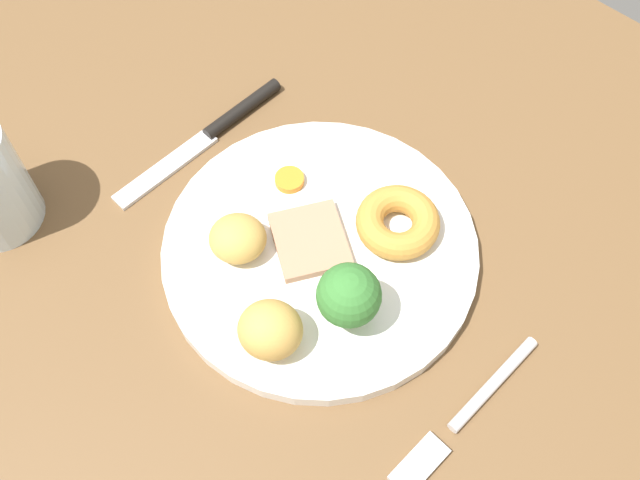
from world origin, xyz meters
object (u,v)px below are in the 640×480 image
(meat_slice_main, at_px, (313,243))
(carrot_coin_front, at_px, (289,180))
(dinner_plate, at_px, (320,251))
(broccoli_floret, at_px, (349,296))
(roast_potato_left, at_px, (270,330))
(fork, at_px, (464,416))
(roast_potato_right, at_px, (238,238))
(knife, at_px, (215,130))
(yorkshire_pudding, at_px, (398,222))

(meat_slice_main, relative_size, carrot_coin_front, 2.52)
(dinner_plate, height_order, broccoli_floret, broccoli_floret)
(roast_potato_left, bearing_deg, broccoli_floret, -117.93)
(meat_slice_main, bearing_deg, broccoli_floret, 155.02)
(dinner_plate, height_order, meat_slice_main, meat_slice_main)
(meat_slice_main, height_order, broccoli_floret, broccoli_floret)
(broccoli_floret, height_order, fork, broccoli_floret)
(roast_potato_right, distance_m, fork, 0.22)
(broccoli_floret, bearing_deg, dinner_plate, -29.16)
(knife, bearing_deg, carrot_coin_front, 92.61)
(carrot_coin_front, height_order, broccoli_floret, broccoli_floret)
(roast_potato_left, xyz_separation_m, knife, (0.18, -0.11, -0.03))
(meat_slice_main, xyz_separation_m, broccoli_floret, (-0.06, 0.03, 0.03))
(roast_potato_left, distance_m, broccoli_floret, 0.06)
(fork, bearing_deg, yorkshire_pudding, -119.53)
(fork, bearing_deg, roast_potato_left, -65.90)
(roast_potato_left, distance_m, fork, 0.15)
(yorkshire_pudding, xyz_separation_m, knife, (0.19, 0.02, -0.02))
(roast_potato_right, relative_size, knife, 0.24)
(dinner_plate, bearing_deg, meat_slice_main, 34.63)
(fork, bearing_deg, meat_slice_main, -96.17)
(knife, bearing_deg, roast_potato_right, 58.38)
(carrot_coin_front, bearing_deg, knife, -0.39)
(roast_potato_left, height_order, broccoli_floret, broccoli_floret)
(broccoli_floret, relative_size, fork, 0.39)
(yorkshire_pudding, distance_m, knife, 0.19)
(yorkshire_pudding, xyz_separation_m, roast_potato_right, (0.08, 0.10, 0.01))
(meat_slice_main, xyz_separation_m, fork, (-0.17, 0.03, -0.01))
(yorkshire_pudding, bearing_deg, roast_potato_right, 50.38)
(roast_potato_right, bearing_deg, dinner_plate, -135.69)
(dinner_plate, height_order, carrot_coin_front, carrot_coin_front)
(dinner_plate, distance_m, broccoli_floret, 0.08)
(broccoli_floret, relative_size, knife, 0.32)
(meat_slice_main, xyz_separation_m, carrot_coin_front, (0.06, -0.03, -0.00))
(broccoli_floret, bearing_deg, meat_slice_main, -24.98)
(yorkshire_pudding, xyz_separation_m, carrot_coin_front, (0.10, 0.02, -0.01))
(dinner_plate, xyz_separation_m, roast_potato_right, (0.05, 0.04, 0.02))
(dinner_plate, relative_size, knife, 1.37)
(dinner_plate, distance_m, roast_potato_left, 0.09)
(dinner_plate, distance_m, yorkshire_pudding, 0.07)
(yorkshire_pudding, bearing_deg, dinner_plate, 56.46)
(yorkshire_pudding, xyz_separation_m, fork, (-0.13, 0.08, -0.02))
(broccoli_floret, bearing_deg, roast_potato_right, 7.45)
(yorkshire_pudding, height_order, roast_potato_left, roast_potato_left)
(carrot_coin_front, xyz_separation_m, knife, (0.09, -0.00, -0.01))
(meat_slice_main, distance_m, roast_potato_left, 0.09)
(roast_potato_left, relative_size, roast_potato_right, 1.05)
(dinner_plate, bearing_deg, roast_potato_right, 44.31)
(meat_slice_main, height_order, fork, meat_slice_main)
(meat_slice_main, distance_m, carrot_coin_front, 0.06)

